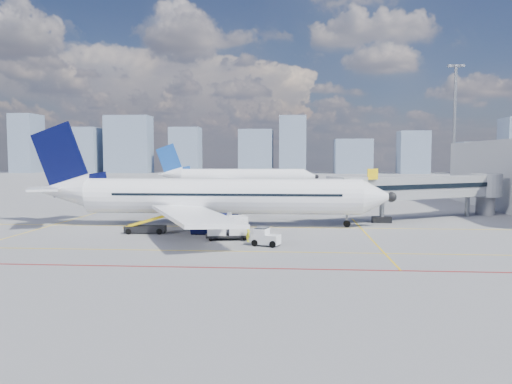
% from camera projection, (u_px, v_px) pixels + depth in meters
% --- Properties ---
extents(ground, '(420.00, 420.00, 0.00)m').
position_uv_depth(ground, '(220.00, 239.00, 46.21)').
color(ground, gray).
rests_on(ground, ground).
extents(apron_markings, '(90.00, 35.12, 0.01)m').
position_uv_depth(apron_markings, '(206.00, 246.00, 42.36)').
color(apron_markings, yellow).
rests_on(apron_markings, ground).
extents(jet_bridge, '(23.55, 15.78, 6.30)m').
position_uv_depth(jet_bridge, '(430.00, 188.00, 60.98)').
color(jet_bridge, gray).
rests_on(jet_bridge, ground).
extents(floodlight_mast_ne, '(3.20, 0.61, 25.45)m').
position_uv_depth(floodlight_mast_ne, '(454.00, 126.00, 97.08)').
color(floodlight_mast_ne, slate).
rests_on(floodlight_mast_ne, ground).
extents(distant_skyline, '(250.02, 15.46, 28.42)m').
position_uv_depth(distant_skyline, '(267.00, 148.00, 234.84)').
color(distant_skyline, slate).
rests_on(distant_skyline, ground).
extents(main_aircraft, '(40.31, 35.13, 11.75)m').
position_uv_depth(main_aircraft, '(207.00, 197.00, 54.70)').
color(main_aircraft, white).
rests_on(main_aircraft, ground).
extents(second_aircraft, '(35.70, 31.09, 10.61)m').
position_uv_depth(second_aircraft, '(236.00, 177.00, 109.30)').
color(second_aircraft, white).
rests_on(second_aircraft, ground).
extents(baggage_tug, '(2.55, 2.01, 1.57)m').
position_uv_depth(baggage_tug, '(265.00, 237.00, 42.54)').
color(baggage_tug, white).
rests_on(baggage_tug, ground).
extents(cargo_dolly, '(4.21, 2.46, 2.17)m').
position_uv_depth(cargo_dolly, '(227.00, 227.00, 45.75)').
color(cargo_dolly, black).
rests_on(cargo_dolly, ground).
extents(belt_loader, '(5.77, 1.80, 2.33)m').
position_uv_depth(belt_loader, '(147.00, 227.00, 49.50)').
color(belt_loader, black).
rests_on(belt_loader, ground).
extents(ramp_worker, '(0.40, 0.58, 1.52)m').
position_uv_depth(ramp_worker, '(248.00, 233.00, 44.66)').
color(ramp_worker, '#FAF61A').
rests_on(ramp_worker, ground).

